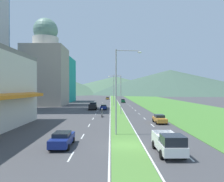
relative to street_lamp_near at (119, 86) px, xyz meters
The scene contains 41 objects.
ground_plane 8.14m from the street_lamp_near, 83.28° to the right, with size 600.00×600.00×0.00m, color #424244.
grass_median 55.15m from the street_lamp_near, 89.36° to the left, with size 3.20×240.00×0.06m, color #518438.
grass_verge_right 59.09m from the street_lamp_near, 68.84° to the left, with size 24.00×240.00×0.06m, color #477F33.
lane_dash_left_2 11.82m from the street_lamp_near, 116.55° to the right, with size 0.16×2.80×0.01m, color silver.
lane_dash_left_3 7.73m from the street_lamp_near, 168.99° to the right, with size 0.16×2.80×0.01m, color silver.
lane_dash_left_4 10.55m from the street_lamp_near, 121.80° to the left, with size 0.16×2.80×0.01m, color silver.
lane_dash_left_5 17.16m from the street_lamp_near, 106.30° to the left, with size 0.16×2.80×0.01m, color silver.
lane_dash_left_6 24.68m from the street_lamp_near, 100.83° to the left, with size 0.16×2.80×0.01m, color silver.
lane_dash_left_7 32.48m from the street_lamp_near, 98.09° to the left, with size 0.16×2.80×0.01m, color silver.
lane_dash_left_8 40.41m from the street_lamp_near, 96.45° to the left, with size 0.16×2.80×0.01m, color silver.
lane_dash_left_9 48.39m from the street_lamp_near, 95.37° to the left, with size 0.16×2.80×0.01m, color silver.
lane_dash_left_10 56.42m from the street_lamp_near, 94.59° to the left, with size 0.16×2.80×0.01m, color silver.
lane_dash_left_11 64.46m from the street_lamp_near, 94.01° to the left, with size 0.16×2.80×0.01m, color silver.
lane_dash_right_2 12.33m from the street_lamp_near, 57.54° to the right, with size 0.16×2.80×0.01m, color silver.
lane_dash_right_3 8.50m from the street_lamp_near, ahead, with size 0.16×2.80×0.01m, color silver.
lane_dash_right_4 11.13m from the street_lamp_near, 51.71° to the left, with size 0.16×2.80×0.01m, color silver.
lane_dash_right_5 17.52m from the street_lamp_near, 69.58° to the left, with size 0.16×2.80×0.01m, color silver.
lane_dash_right_6 24.93m from the street_lamp_near, 76.31° to the left, with size 0.16×2.80×0.01m, color silver.
lane_dash_right_7 32.68m from the street_lamp_near, 79.74° to the left, with size 0.16×2.80×0.01m, color silver.
lane_dash_right_8 40.56m from the street_lamp_near, 81.81° to the left, with size 0.16×2.80×0.01m, color silver.
lane_dash_right_9 48.52m from the street_lamp_near, 83.18° to the left, with size 0.16×2.80×0.01m, color silver.
lane_dash_right_10 56.53m from the street_lamp_near, 84.16° to the left, with size 0.16×2.80×0.01m, color silver.
lane_dash_right_11 64.56m from the street_lamp_near, 84.90° to the left, with size 0.16×2.80×0.01m, color silver.
edge_line_median_left 55.16m from the street_lamp_near, 91.19° to the left, with size 0.16×240.00×0.01m, color silver.
edge_line_median_right 55.20m from the street_lamp_near, 87.53° to the left, with size 0.16×240.00×0.01m, color silver.
domed_building 56.40m from the street_lamp_near, 115.59° to the left, with size 14.04×14.04×31.05m.
midrise_colored 77.73m from the street_lamp_near, 110.40° to the left, with size 17.43×17.43×19.75m, color teal.
hill_far_left 244.39m from the street_lamp_near, 114.62° to the left, with size 192.40×192.40×38.09m, color #47664C.
hill_far_center 267.65m from the street_lamp_near, 88.80° to the left, with size 186.63×186.63×22.56m, color #47664C.
hill_far_right 252.90m from the street_lamp_near, 73.33° to the left, with size 225.56×225.56×29.36m, color #3D5647.
street_lamp_near is the anchor object (origin of this frame).
street_lamp_mid 22.97m from the street_lamp_near, 87.49° to the left, with size 3.07×0.28×9.03m.
street_lamp_far 45.90m from the street_lamp_near, 89.66° to the left, with size 2.72×0.45×10.64m.
car_0 9.88m from the street_lamp_near, 136.19° to the right, with size 1.96×4.77×1.51m.
car_1 92.25m from the street_lamp_near, 91.69° to the left, with size 1.85×4.31×1.48m.
car_2 34.88m from the street_lamp_near, 95.01° to the left, with size 1.94×4.72×1.41m.
car_3 65.75m from the street_lamp_near, 86.34° to the left, with size 1.90×4.39×1.55m.
car_4 13.20m from the street_lamp_near, 52.17° to the left, with size 1.86×4.42×1.46m.
pickup_truck_0 35.37m from the street_lamp_near, 99.97° to the left, with size 2.18×5.40×2.00m.
pickup_truck_1 10.79m from the street_lamp_near, 63.63° to the right, with size 2.18×5.40×2.00m.
motorcycle_rider 18.92m from the street_lamp_near, 98.98° to the left, with size 0.36×2.00×1.80m.
Camera 1 is at (-1.65, -22.79, 5.88)m, focal length 35.23 mm.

